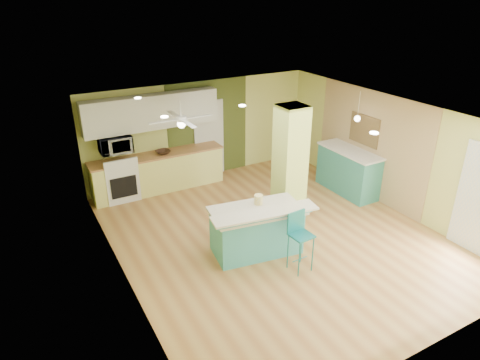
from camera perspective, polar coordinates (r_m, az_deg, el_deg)
name	(u,v)px	position (r m, az deg, el deg)	size (l,w,h in m)	color
floor	(275,236)	(8.77, 4.66, -7.43)	(6.00, 7.00, 0.01)	#9C6536
ceiling	(280,116)	(7.74, 5.29, 8.54)	(6.00, 7.00, 0.01)	white
wall_back	(201,130)	(11.05, -5.24, 6.64)	(6.00, 0.01, 2.50)	#C6CC6D
wall_front	(432,280)	(6.01, 24.25, -12.11)	(6.00, 0.01, 2.50)	#C6CC6D
wall_left	(120,218)	(7.10, -15.72, -4.85)	(0.01, 7.00, 2.50)	#C6CC6D
wall_right	(390,152)	(10.07, 19.36, 3.51)	(0.01, 7.00, 2.50)	#C6CC6D
wood_panel	(370,144)	(10.43, 16.90, 4.56)	(0.02, 3.40, 2.50)	#9C7E59
olive_accent	(208,129)	(11.11, -4.26, 6.78)	(2.20, 0.02, 2.50)	#445020
interior_door	(209,139)	(11.17, -4.16, 5.52)	(0.82, 0.05, 2.00)	silver
column	(290,165)	(8.90, 6.65, 2.06)	(0.55, 0.55, 2.50)	#C3D562
kitchen_run	(159,172)	(10.62, -10.79, 1.05)	(3.25, 0.63, 0.94)	#E4E477
stove	(120,180)	(10.40, -15.70, -0.06)	(0.76, 0.66, 1.08)	white
upper_cabinets	(152,112)	(10.25, -11.66, 8.89)	(3.20, 0.34, 0.80)	silver
microwave	(115,144)	(10.08, -16.28, 4.57)	(0.70, 0.48, 0.39)	silver
ceiling_fan	(181,119)	(9.08, -7.86, 8.00)	(1.41, 1.41, 0.61)	white
pendant_lamp	(357,118)	(10.11, 15.38, 7.92)	(0.14, 0.14, 0.69)	white
wall_decor	(364,130)	(10.45, 16.24, 6.43)	(0.03, 0.90, 0.70)	brown
peninsula	(257,230)	(8.03, 2.25, -6.61)	(1.96, 1.27, 1.03)	teal
bar_stool	(299,232)	(7.52, 7.85, -6.87)	(0.39, 0.39, 1.10)	#1C7780
side_counter	(349,171)	(10.67, 14.31, 1.23)	(0.71, 1.68, 1.08)	teal
fruit_bowl	(163,152)	(10.43, -10.24, 3.68)	(0.34, 0.34, 0.08)	#362116
canister	(258,200)	(7.99, 2.48, -2.62)	(0.16, 0.16, 0.18)	yellow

